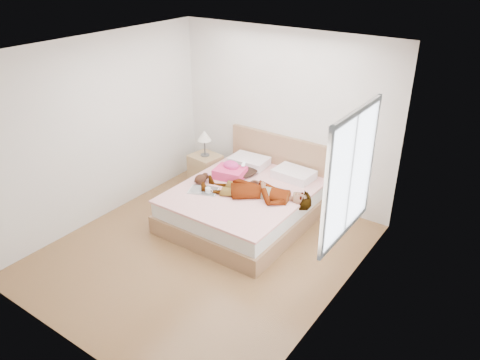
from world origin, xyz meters
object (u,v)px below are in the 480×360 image
(phone, at_px, (244,164))
(plush_toy, at_px, (201,179))
(coffee_mug, at_px, (208,191))
(nightstand, at_px, (206,168))
(woman, at_px, (257,188))
(magazine, at_px, (203,190))
(towel, at_px, (230,171))
(bed, at_px, (247,201))

(phone, xyz_separation_m, plush_toy, (-0.36, -0.55, -0.12))
(coffee_mug, bearing_deg, nightstand, 130.99)
(woman, bearing_deg, nightstand, -130.01)
(magazine, bearing_deg, nightstand, 127.69)
(coffee_mug, xyz_separation_m, plush_toy, (-0.28, 0.19, 0.03))
(woman, distance_m, magazine, 0.76)
(towel, bearing_deg, woman, -21.42)
(bed, distance_m, magazine, 0.68)
(phone, relative_size, coffee_mug, 0.86)
(bed, height_order, towel, bed)
(nightstand, bearing_deg, plush_toy, -54.50)
(woman, height_order, towel, towel)
(woman, height_order, nightstand, nightstand)
(woman, xyz_separation_m, towel, (-0.64, 0.25, -0.01))
(towel, xyz_separation_m, nightstand, (-0.73, 0.31, -0.28))
(magazine, distance_m, plush_toy, 0.26)
(bed, height_order, plush_toy, bed)
(bed, bearing_deg, towel, 162.24)
(bed, bearing_deg, plush_toy, -155.81)
(woman, bearing_deg, coffee_mug, -76.94)
(magazine, relative_size, coffee_mug, 4.14)
(nightstand, bearing_deg, phone, -10.44)
(magazine, xyz_separation_m, nightstand, (-0.69, 0.89, -0.19))
(bed, xyz_separation_m, plush_toy, (-0.62, -0.28, 0.31))
(phone, relative_size, bed, 0.05)
(bed, distance_m, nightstand, 1.21)
(bed, xyz_separation_m, coffee_mug, (-0.34, -0.47, 0.28))
(bed, bearing_deg, coffee_mug, -125.91)
(woman, bearing_deg, bed, -134.84)
(phone, xyz_separation_m, towel, (-0.14, -0.15, -0.10))
(woman, xyz_separation_m, bed, (-0.24, 0.12, -0.34))
(bed, bearing_deg, nightstand, 158.85)
(coffee_mug, height_order, plush_toy, plush_toy)
(woman, height_order, phone, phone)
(coffee_mug, bearing_deg, magazine, 170.19)
(bed, height_order, coffee_mug, bed)
(towel, bearing_deg, nightstand, 157.06)
(towel, relative_size, magazine, 1.04)
(magazine, height_order, nightstand, nightstand)
(phone, bearing_deg, bed, -64.71)
(woman, bearing_deg, phone, -146.44)
(phone, height_order, coffee_mug, phone)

